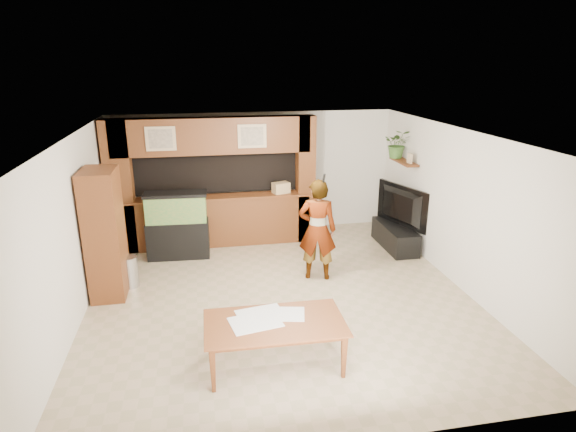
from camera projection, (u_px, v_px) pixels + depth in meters
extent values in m
plane|color=tan|center=(280.00, 295.00, 7.80)|extent=(6.50, 6.50, 0.00)
plane|color=white|center=(280.00, 135.00, 7.00)|extent=(6.50, 6.50, 0.00)
plane|color=silver|center=(255.00, 173.00, 10.44)|extent=(6.00, 0.00, 6.00)
plane|color=silver|center=(74.00, 232.00, 6.87)|extent=(0.00, 6.50, 6.50)
plane|color=silver|center=(459.00, 209.00, 7.93)|extent=(0.00, 6.50, 6.50)
cube|color=brown|center=(216.00, 222.00, 9.78)|extent=(3.80, 0.35, 1.00)
cube|color=brown|center=(215.00, 197.00, 9.62)|extent=(3.80, 0.43, 0.04)
cube|color=brown|center=(212.00, 136.00, 9.24)|extent=(3.80, 0.35, 0.70)
cube|color=brown|center=(120.00, 188.00, 9.22)|extent=(0.50, 0.35, 2.60)
cube|color=brown|center=(305.00, 180.00, 9.86)|extent=(0.35, 0.35, 2.60)
cube|color=black|center=(213.00, 170.00, 10.00)|extent=(4.20, 0.45, 0.85)
cube|color=tan|center=(161.00, 139.00, 8.89)|extent=(0.55, 0.03, 0.45)
cube|color=tan|center=(161.00, 139.00, 8.87)|extent=(0.43, 0.01, 0.35)
cube|color=tan|center=(252.00, 136.00, 9.19)|extent=(0.55, 0.03, 0.45)
cube|color=tan|center=(252.00, 136.00, 9.17)|extent=(0.43, 0.01, 0.35)
cylinder|color=black|center=(85.00, 175.00, 7.63)|extent=(0.04, 0.25, 0.25)
cylinder|color=white|center=(87.00, 175.00, 7.63)|extent=(0.01, 0.21, 0.21)
cube|color=brown|center=(404.00, 162.00, 9.60)|extent=(0.25, 0.90, 0.04)
cube|color=brown|center=(105.00, 234.00, 7.57)|extent=(0.52, 0.84, 2.06)
cylinder|color=#B2B2B7|center=(129.00, 272.00, 8.04)|extent=(0.29, 0.29, 0.53)
cube|color=black|center=(178.00, 239.00, 9.22)|extent=(1.16, 0.44, 0.73)
cube|color=#367D32|center=(176.00, 209.00, 9.03)|extent=(1.11, 0.41, 0.50)
cube|color=black|center=(175.00, 194.00, 8.95)|extent=(1.16, 0.44, 0.06)
cube|color=black|center=(395.00, 236.00, 9.75)|extent=(0.50, 1.36, 0.45)
imported|color=black|center=(397.00, 207.00, 9.56)|extent=(0.64, 1.40, 0.81)
cube|color=tan|center=(410.00, 158.00, 9.32)|extent=(0.05, 0.15, 0.20)
imported|color=#385F26|center=(398.00, 144.00, 9.78)|extent=(0.66, 0.62, 0.58)
imported|color=#A6825B|center=(317.00, 230.00, 8.18)|extent=(0.74, 0.58, 1.77)
cylinder|color=black|center=(324.00, 178.00, 7.75)|extent=(0.04, 0.10, 0.17)
imported|color=brown|center=(275.00, 345.00, 5.91)|extent=(1.72, 0.98, 0.60)
cube|color=silver|center=(255.00, 322.00, 5.84)|extent=(0.68, 0.55, 0.01)
cube|color=silver|center=(261.00, 315.00, 6.01)|extent=(0.64, 0.51, 0.01)
cube|color=silver|center=(284.00, 314.00, 6.03)|extent=(0.56, 0.46, 0.01)
cube|color=tan|center=(281.00, 188.00, 9.82)|extent=(0.38, 0.31, 0.22)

